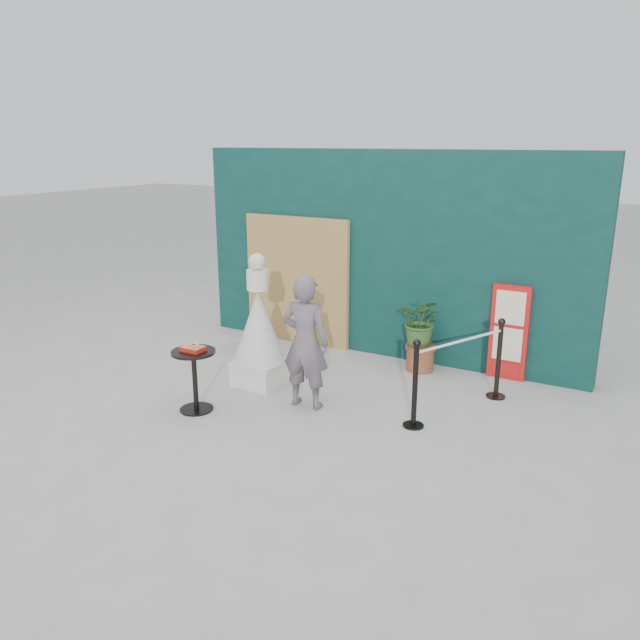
{
  "coord_description": "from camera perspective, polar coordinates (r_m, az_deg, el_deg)",
  "views": [
    {
      "loc": [
        3.6,
        -5.18,
        3.13
      ],
      "look_at": [
        0.0,
        1.2,
        1.0
      ],
      "focal_mm": 35.0,
      "sensor_mm": 36.0,
      "label": 1
    }
  ],
  "objects": [
    {
      "name": "stanchion_barrier",
      "position": [
        7.53,
        12.6,
        -4.67
      ],
      "size": [
        0.84,
        1.54,
        1.03
      ],
      "color": "black",
      "rests_on": "ground"
    },
    {
      "name": "woman",
      "position": [
        7.4,
        -1.34,
        -2.03
      ],
      "size": [
        0.62,
        0.44,
        1.63
      ],
      "primitive_type": "imported",
      "rotation": [
        0.0,
        0.0,
        3.22
      ],
      "color": "#665860",
      "rests_on": "ground"
    },
    {
      "name": "statue",
      "position": [
        8.16,
        -5.6,
        -1.09
      ],
      "size": [
        0.68,
        0.68,
        1.75
      ],
      "color": "white",
      "rests_on": "ground"
    },
    {
      "name": "food_basket",
      "position": [
        7.43,
        -11.51,
        -2.5
      ],
      "size": [
        0.26,
        0.19,
        0.11
      ],
      "color": "#AC2012",
      "rests_on": "cafe_table"
    },
    {
      "name": "bamboo_fence",
      "position": [
        9.77,
        -2.14,
        3.6
      ],
      "size": [
        1.8,
        0.08,
        2.0
      ],
      "primitive_type": "cube",
      "color": "tan",
      "rests_on": "ground"
    },
    {
      "name": "menu_board",
      "position": [
        8.67,
        16.87,
        -1.13
      ],
      "size": [
        0.5,
        0.07,
        1.3
      ],
      "color": "red",
      "rests_on": "ground"
    },
    {
      "name": "ground",
      "position": [
        7.04,
        -4.88,
        -10.24
      ],
      "size": [
        60.0,
        60.0,
        0.0
      ],
      "primitive_type": "plane",
      "color": "#ADAAA5",
      "rests_on": "ground"
    },
    {
      "name": "back_wall",
      "position": [
        9.22,
        6.0,
        5.94
      ],
      "size": [
        6.0,
        0.3,
        3.0
      ],
      "primitive_type": "cube",
      "color": "#0A2E28",
      "rests_on": "ground"
    },
    {
      "name": "cafe_table",
      "position": [
        7.53,
        -11.41,
        -4.59
      ],
      "size": [
        0.52,
        0.52,
        0.75
      ],
      "color": "black",
      "rests_on": "ground"
    },
    {
      "name": "planter",
      "position": [
        8.72,
        9.26,
        -0.72
      ],
      "size": [
        0.63,
        0.55,
        1.07
      ],
      "color": "brown",
      "rests_on": "ground"
    }
  ]
}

